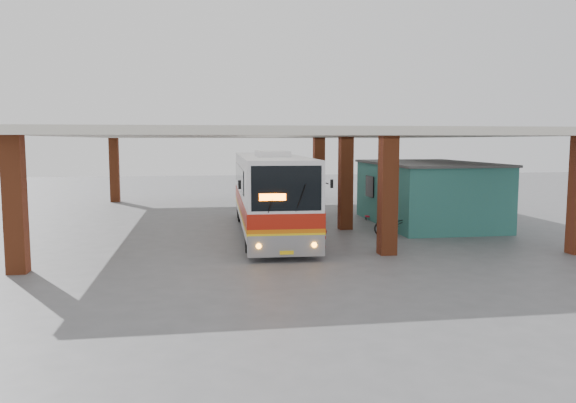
% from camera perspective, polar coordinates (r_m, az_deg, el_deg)
% --- Properties ---
extents(ground, '(90.00, 90.00, 0.00)m').
position_cam_1_polar(ground, '(23.24, 0.53, -4.14)').
color(ground, '#515154').
rests_on(ground, ground).
extents(brick_columns, '(20.10, 21.60, 4.35)m').
position_cam_1_polar(brick_columns, '(28.10, 1.72, 2.13)').
color(brick_columns, brown).
rests_on(brick_columns, ground).
extents(canopy_roof, '(21.00, 23.00, 0.30)m').
position_cam_1_polar(canopy_roof, '(29.36, -0.61, 6.85)').
color(canopy_roof, silver).
rests_on(canopy_roof, brick_columns).
extents(shop_building, '(5.20, 8.20, 3.11)m').
position_cam_1_polar(shop_building, '(28.96, 13.97, 0.86)').
color(shop_building, '#2C706D').
rests_on(shop_building, ground).
extents(coach_bus, '(3.14, 12.92, 3.74)m').
position_cam_1_polar(coach_bus, '(25.26, -1.85, 0.94)').
color(coach_bus, white).
rests_on(coach_bus, ground).
extents(motorcycle, '(1.97, 0.84, 1.01)m').
position_cam_1_polar(motorcycle, '(25.11, 10.87, -2.31)').
color(motorcycle, black).
rests_on(motorcycle, ground).
extents(pedestrian, '(0.77, 0.64, 1.81)m').
position_cam_1_polar(pedestrian, '(22.05, 3.27, -2.32)').
color(pedestrian, red).
rests_on(pedestrian, ground).
extents(red_chair, '(0.42, 0.42, 0.71)m').
position_cam_1_polar(red_chair, '(29.85, 8.37, -1.26)').
color(red_chair, red).
rests_on(red_chair, ground).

